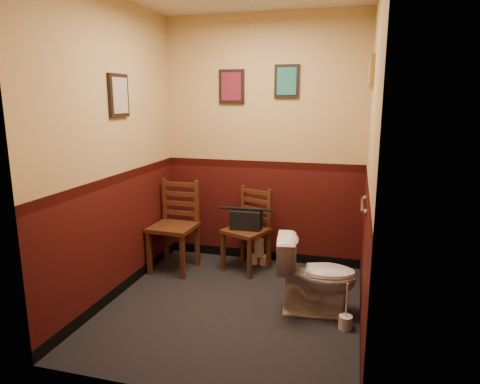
% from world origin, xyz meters
% --- Properties ---
extents(floor, '(2.20, 2.40, 0.00)m').
position_xyz_m(floor, '(0.00, 0.00, 0.00)').
color(floor, black).
rests_on(floor, ground).
extents(wall_back, '(2.20, 0.00, 2.70)m').
position_xyz_m(wall_back, '(0.00, 1.20, 1.35)').
color(wall_back, '#3E0E0C').
rests_on(wall_back, ground).
extents(wall_front, '(2.20, 0.00, 2.70)m').
position_xyz_m(wall_front, '(0.00, -1.20, 1.35)').
color(wall_front, '#3E0E0C').
rests_on(wall_front, ground).
extents(wall_left, '(0.00, 2.40, 2.70)m').
position_xyz_m(wall_left, '(-1.10, 0.00, 1.35)').
color(wall_left, '#3E0E0C').
rests_on(wall_left, ground).
extents(wall_right, '(0.00, 2.40, 2.70)m').
position_xyz_m(wall_right, '(1.10, 0.00, 1.35)').
color(wall_right, '#3E0E0C').
rests_on(wall_right, ground).
extents(grab_bar, '(0.05, 0.56, 0.06)m').
position_xyz_m(grab_bar, '(1.07, 0.25, 0.95)').
color(grab_bar, silver).
rests_on(grab_bar, wall_right).
extents(framed_print_back_a, '(0.28, 0.04, 0.36)m').
position_xyz_m(framed_print_back_a, '(-0.35, 1.18, 1.95)').
color(framed_print_back_a, black).
rests_on(framed_print_back_a, wall_back).
extents(framed_print_back_b, '(0.26, 0.04, 0.34)m').
position_xyz_m(framed_print_back_b, '(0.25, 1.18, 2.00)').
color(framed_print_back_b, black).
rests_on(framed_print_back_b, wall_back).
extents(framed_print_left, '(0.04, 0.30, 0.38)m').
position_xyz_m(framed_print_left, '(-1.08, 0.10, 1.85)').
color(framed_print_left, black).
rests_on(framed_print_left, wall_left).
extents(framed_print_right, '(0.04, 0.34, 0.28)m').
position_xyz_m(framed_print_right, '(1.08, 0.60, 2.05)').
color(framed_print_right, olive).
rests_on(framed_print_right, wall_right).
extents(toilet, '(0.73, 0.47, 0.67)m').
position_xyz_m(toilet, '(0.72, 0.10, 0.34)').
color(toilet, white).
rests_on(toilet, floor).
extents(toilet_brush, '(0.11, 0.11, 0.39)m').
position_xyz_m(toilet_brush, '(0.99, -0.11, 0.06)').
color(toilet_brush, silver).
rests_on(toilet_brush, floor).
extents(chair_left, '(0.47, 0.47, 0.96)m').
position_xyz_m(chair_left, '(-0.85, 0.69, 0.48)').
color(chair_left, '#522B18').
rests_on(chair_left, floor).
extents(chair_right, '(0.54, 0.54, 0.88)m').
position_xyz_m(chair_right, '(-0.09, 0.90, 0.44)').
color(chair_right, '#522B18').
rests_on(chair_right, floor).
extents(handbag, '(0.33, 0.18, 0.24)m').
position_xyz_m(handbag, '(-0.10, 0.86, 0.56)').
color(handbag, black).
rests_on(handbag, chair_right).
extents(tp_stack, '(0.23, 0.14, 0.30)m').
position_xyz_m(tp_stack, '(0.00, 1.04, 0.13)').
color(tp_stack, silver).
rests_on(tp_stack, floor).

